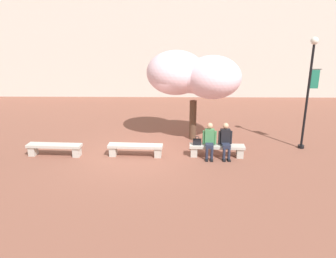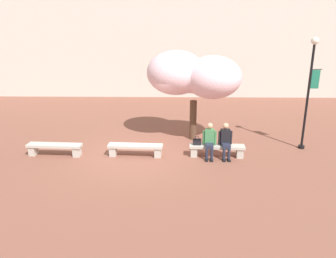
{
  "view_description": "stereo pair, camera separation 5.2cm",
  "coord_description": "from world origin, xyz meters",
  "px_view_note": "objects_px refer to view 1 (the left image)",
  "views": [
    {
      "loc": [
        1.38,
        -11.34,
        4.6
      ],
      "look_at": [
        1.21,
        0.2,
        1.0
      ],
      "focal_mm": 35.0,
      "sensor_mm": 36.0,
      "label": 1
    },
    {
      "loc": [
        1.43,
        -11.33,
        4.6
      ],
      "look_at": [
        1.21,
        0.2,
        1.0
      ],
      "focal_mm": 35.0,
      "sensor_mm": 36.0,
      "label": 2
    }
  ],
  "objects_px": {
    "stone_bench_center": "(217,149)",
    "handbag": "(197,141)",
    "cherry_tree_main": "(193,75)",
    "stone_bench_near_west": "(135,148)",
    "lamp_post_with_banner": "(309,84)",
    "stone_bench_west_end": "(54,148)",
    "person_seated_left": "(210,139)",
    "person_seated_right": "(226,139)"
  },
  "relations": [
    {
      "from": "cherry_tree_main",
      "to": "lamp_post_with_banner",
      "type": "distance_m",
      "value": 4.45
    },
    {
      "from": "handbag",
      "to": "lamp_post_with_banner",
      "type": "distance_m",
      "value": 4.75
    },
    {
      "from": "person_seated_left",
      "to": "lamp_post_with_banner",
      "type": "height_order",
      "value": "lamp_post_with_banner"
    },
    {
      "from": "person_seated_left",
      "to": "lamp_post_with_banner",
      "type": "bearing_deg",
      "value": 14.86
    },
    {
      "from": "person_seated_left",
      "to": "cherry_tree_main",
      "type": "relative_size",
      "value": 0.34
    },
    {
      "from": "stone_bench_center",
      "to": "person_seated_right",
      "type": "height_order",
      "value": "person_seated_right"
    },
    {
      "from": "cherry_tree_main",
      "to": "person_seated_left",
      "type": "bearing_deg",
      "value": -75.3
    },
    {
      "from": "cherry_tree_main",
      "to": "lamp_post_with_banner",
      "type": "relative_size",
      "value": 0.89
    },
    {
      "from": "person_seated_left",
      "to": "stone_bench_west_end",
      "type": "bearing_deg",
      "value": 179.47
    },
    {
      "from": "stone_bench_near_west",
      "to": "lamp_post_with_banner",
      "type": "height_order",
      "value": "lamp_post_with_banner"
    },
    {
      "from": "stone_bench_near_west",
      "to": "person_seated_left",
      "type": "height_order",
      "value": "person_seated_left"
    },
    {
      "from": "stone_bench_west_end",
      "to": "handbag",
      "type": "height_order",
      "value": "handbag"
    },
    {
      "from": "stone_bench_west_end",
      "to": "stone_bench_center",
      "type": "relative_size",
      "value": 1.0
    },
    {
      "from": "stone_bench_west_end",
      "to": "person_seated_right",
      "type": "xyz_separation_m",
      "value": [
        6.32,
        -0.05,
        0.39
      ]
    },
    {
      "from": "stone_bench_near_west",
      "to": "lamp_post_with_banner",
      "type": "xyz_separation_m",
      "value": [
        6.5,
        0.95,
        2.25
      ]
    },
    {
      "from": "person_seated_right",
      "to": "cherry_tree_main",
      "type": "xyz_separation_m",
      "value": [
        -1.13,
        2.08,
        2.04
      ]
    },
    {
      "from": "cherry_tree_main",
      "to": "lamp_post_with_banner",
      "type": "xyz_separation_m",
      "value": [
        4.32,
        -1.07,
        -0.18
      ]
    },
    {
      "from": "stone_bench_center",
      "to": "cherry_tree_main",
      "type": "xyz_separation_m",
      "value": [
        -0.84,
        2.02,
        2.43
      ]
    },
    {
      "from": "stone_bench_west_end",
      "to": "person_seated_left",
      "type": "height_order",
      "value": "person_seated_left"
    },
    {
      "from": "cherry_tree_main",
      "to": "stone_bench_near_west",
      "type": "bearing_deg",
      "value": -137.14
    },
    {
      "from": "stone_bench_center",
      "to": "person_seated_left",
      "type": "distance_m",
      "value": 0.49
    },
    {
      "from": "stone_bench_near_west",
      "to": "lamp_post_with_banner",
      "type": "distance_m",
      "value": 6.94
    },
    {
      "from": "stone_bench_west_end",
      "to": "handbag",
      "type": "xyz_separation_m",
      "value": [
        5.3,
        0.03,
        0.27
      ]
    },
    {
      "from": "stone_bench_near_west",
      "to": "handbag",
      "type": "bearing_deg",
      "value": 0.64
    },
    {
      "from": "stone_bench_near_west",
      "to": "stone_bench_center",
      "type": "height_order",
      "value": "same"
    },
    {
      "from": "stone_bench_near_west",
      "to": "lamp_post_with_banner",
      "type": "relative_size",
      "value": 0.48
    },
    {
      "from": "person_seated_left",
      "to": "person_seated_right",
      "type": "xyz_separation_m",
      "value": [
        0.58,
        -0.0,
        0.0
      ]
    },
    {
      "from": "handbag",
      "to": "lamp_post_with_banner",
      "type": "xyz_separation_m",
      "value": [
        4.22,
        0.92,
        1.98
      ]
    },
    {
      "from": "stone_bench_west_end",
      "to": "cherry_tree_main",
      "type": "xyz_separation_m",
      "value": [
        5.2,
        2.02,
        2.43
      ]
    },
    {
      "from": "handbag",
      "to": "stone_bench_west_end",
      "type": "bearing_deg",
      "value": -179.72
    },
    {
      "from": "cherry_tree_main",
      "to": "lamp_post_with_banner",
      "type": "height_order",
      "value": "lamp_post_with_banner"
    },
    {
      "from": "handbag",
      "to": "stone_bench_center",
      "type": "bearing_deg",
      "value": -1.99
    },
    {
      "from": "stone_bench_center",
      "to": "handbag",
      "type": "distance_m",
      "value": 0.79
    },
    {
      "from": "stone_bench_center",
      "to": "handbag",
      "type": "bearing_deg",
      "value": 178.01
    },
    {
      "from": "person_seated_left",
      "to": "stone_bench_near_west",
      "type": "bearing_deg",
      "value": 178.88
    },
    {
      "from": "person_seated_right",
      "to": "stone_bench_west_end",
      "type": "bearing_deg",
      "value": 179.52
    },
    {
      "from": "person_seated_right",
      "to": "handbag",
      "type": "xyz_separation_m",
      "value": [
        -1.03,
        0.08,
        -0.12
      ]
    },
    {
      "from": "stone_bench_center",
      "to": "cherry_tree_main",
      "type": "relative_size",
      "value": 0.53
    },
    {
      "from": "stone_bench_center",
      "to": "handbag",
      "type": "height_order",
      "value": "handbag"
    },
    {
      "from": "stone_bench_west_end",
      "to": "handbag",
      "type": "distance_m",
      "value": 5.3
    },
    {
      "from": "person_seated_left",
      "to": "cherry_tree_main",
      "type": "height_order",
      "value": "cherry_tree_main"
    },
    {
      "from": "person_seated_left",
      "to": "lamp_post_with_banner",
      "type": "distance_m",
      "value": 4.32
    }
  ]
}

